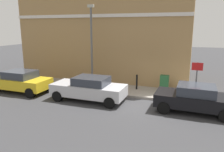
{
  "coord_description": "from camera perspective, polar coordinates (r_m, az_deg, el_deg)",
  "views": [
    {
      "loc": [
        -12.04,
        -2.06,
        4.38
      ],
      "look_at": [
        1.21,
        2.81,
        1.2
      ],
      "focal_mm": 35.05,
      "sensor_mm": 36.0,
      "label": 1
    }
  ],
  "objects": [
    {
      "name": "ground",
      "position": [
        12.97,
        9.93,
        -7.23
      ],
      "size": [
        80.0,
        80.0,
        0.0
      ],
      "primitive_type": "plane",
      "color": "#38383A"
    },
    {
      "name": "sidewalk",
      "position": [
        16.71,
        -9.44,
        -2.41
      ],
      "size": [
        2.49,
        30.0,
        0.15
      ],
      "primitive_type": "cube",
      "color": "gray",
      "rests_on": "ground"
    },
    {
      "name": "lamppost",
      "position": [
        15.68,
        -5.36,
        8.7
      ],
      "size": [
        0.2,
        0.44,
        5.72
      ],
      "color": "#59595B",
      "rests_on": "sidewalk"
    },
    {
      "name": "street_sign",
      "position": [
        13.32,
        21.2,
        0.05
      ],
      "size": [
        0.08,
        0.6,
        2.3
      ],
      "color": "#59595B",
      "rests_on": "sidewalk"
    },
    {
      "name": "car_black",
      "position": [
        12.21,
        20.76,
        -5.44
      ],
      "size": [
        2.0,
        4.01,
        1.45
      ],
      "rotation": [
        0.0,
        0.0,
        1.55
      ],
      "color": "black",
      "rests_on": "ground"
    },
    {
      "name": "car_silver",
      "position": [
        13.27,
        -5.98,
        -3.19
      ],
      "size": [
        1.89,
        4.46,
        1.48
      ],
      "rotation": [
        0.0,
        0.0,
        1.57
      ],
      "color": "#B7B7BC",
      "rests_on": "ground"
    },
    {
      "name": "utility_cabinet",
      "position": [
        14.78,
        13.45,
        -2.15
      ],
      "size": [
        0.46,
        0.61,
        1.15
      ],
      "color": "#1E4C28",
      "rests_on": "sidewalk"
    },
    {
      "name": "bollard_far_kerb",
      "position": [
        14.55,
        -2.39,
        -1.94
      ],
      "size": [
        0.14,
        0.14,
        1.04
      ],
      "color": "black",
      "rests_on": "sidewalk"
    },
    {
      "name": "car_yellow",
      "position": [
        16.22,
        -22.94,
        -1.21
      ],
      "size": [
        1.94,
        4.28,
        1.48
      ],
      "rotation": [
        0.0,
        0.0,
        1.56
      ],
      "color": "gold",
      "rests_on": "ground"
    },
    {
      "name": "bollard_near_cabinet",
      "position": [
        15.18,
        6.48,
        -1.39
      ],
      "size": [
        0.14,
        0.14,
        1.04
      ],
      "color": "black",
      "rests_on": "sidewalk"
    },
    {
      "name": "corner_building",
      "position": [
        20.05,
        -0.28,
        12.86
      ],
      "size": [
        7.2,
        13.89,
        8.87
      ],
      "color": "#9E7A4C",
      "rests_on": "ground"
    }
  ]
}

